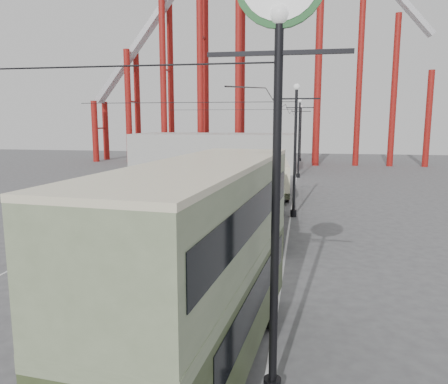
% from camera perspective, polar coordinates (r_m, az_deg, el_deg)
% --- Properties ---
extents(ground, '(160.00, 160.00, 0.00)m').
position_cam_1_polar(ground, '(15.94, -14.24, -16.35)').
color(ground, '#4B4C4E').
rests_on(ground, ground).
extents(road_markings, '(12.52, 120.00, 0.01)m').
position_cam_1_polar(road_markings, '(34.14, -1.80, -2.19)').
color(road_markings, silver).
rests_on(road_markings, ground).
extents(lamp_post_near, '(3.20, 0.44, 10.80)m').
position_cam_1_polar(lamp_post_near, '(10.07, 7.12, 15.10)').
color(lamp_post_near, black).
rests_on(lamp_post_near, ground).
extents(lamp_post_mid, '(3.20, 0.44, 9.32)m').
position_cam_1_polar(lamp_post_mid, '(31.08, 9.26, 5.25)').
color(lamp_post_mid, black).
rests_on(lamp_post_mid, ground).
extents(lamp_post_far, '(3.20, 0.44, 9.32)m').
position_cam_1_polar(lamp_post_far, '(53.05, 9.77, 6.89)').
color(lamp_post_far, black).
rests_on(lamp_post_far, ground).
extents(lamp_post_distant, '(3.20, 0.44, 9.32)m').
position_cam_1_polar(lamp_post_distant, '(75.03, 9.98, 7.57)').
color(lamp_post_distant, black).
rests_on(lamp_post_distant, ground).
extents(roller_coaster, '(52.95, 5.00, 55.48)m').
position_cam_1_polar(roller_coaster, '(72.24, 3.44, 22.20)').
color(roller_coaster, maroon).
rests_on(roller_coaster, ground).
extents(fairground_shed, '(22.00, 10.00, 5.00)m').
position_cam_1_polar(fairground_shed, '(61.38, -1.14, 5.30)').
color(fairground_shed, '#A7A7A2').
rests_on(fairground_shed, ground).
extents(double_decker_bus, '(3.64, 10.98, 5.79)m').
position_cam_1_polar(double_decker_bus, '(11.61, -2.47, -8.69)').
color(double_decker_bus, '#343E21').
rests_on(double_decker_bus, ground).
extents(single_decker_green, '(3.39, 12.31, 3.44)m').
position_cam_1_polar(single_decker_green, '(27.62, 4.89, -0.89)').
color(single_decker_green, gray).
rests_on(single_decker_green, ground).
extents(single_decker_cream, '(3.28, 10.09, 3.09)m').
position_cam_1_polar(single_decker_cream, '(40.06, 6.52, 1.98)').
color(single_decker_cream, beige).
rests_on(single_decker_cream, ground).
extents(pedestrian, '(0.74, 0.65, 1.71)m').
position_cam_1_polar(pedestrian, '(24.80, -2.81, -4.62)').
color(pedestrian, black).
rests_on(pedestrian, ground).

